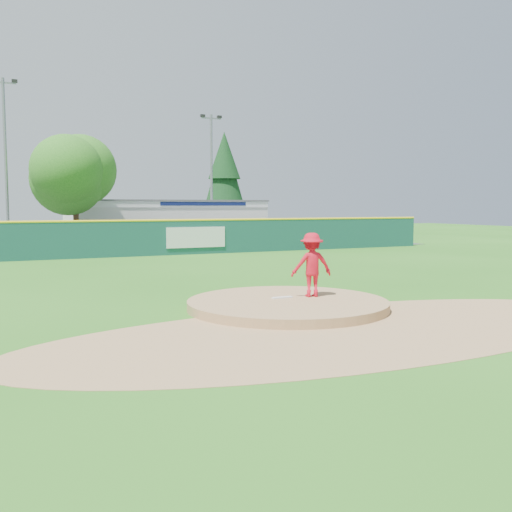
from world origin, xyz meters
name	(u,v)px	position (x,y,z in m)	size (l,w,h in m)	color
ground	(287,309)	(0.00, 0.00, 0.00)	(120.00, 120.00, 0.00)	#286B19
pitchers_mound	(287,309)	(0.00, 0.00, 0.00)	(5.50, 5.50, 0.50)	#9E774C
pitching_rubber	(282,298)	(0.00, 0.30, 0.27)	(0.60, 0.15, 0.04)	white
infield_dirt_arc	(351,330)	(0.00, -3.00, 0.01)	(15.40, 15.40, 0.01)	#9E774C
parking_lot	(102,246)	(0.00, 27.00, 0.01)	(44.00, 16.00, 0.02)	#38383A
pitcher	(312,265)	(0.90, 0.22, 1.16)	(1.17, 0.67, 1.81)	red
van	(171,236)	(4.38, 24.86, 0.71)	(2.29, 4.97, 1.38)	silver
pool_building_grp	(164,220)	(6.00, 31.99, 1.66)	(15.20, 8.20, 3.31)	silver
fence_banners	(55,241)	(-4.10, 17.92, 1.00)	(19.28, 0.04, 1.20)	#510B0F
outfield_fence	(132,237)	(0.00, 18.00, 1.09)	(40.00, 0.14, 2.07)	#164842
deciduous_tree	(75,179)	(-2.00, 25.00, 4.55)	(5.60, 5.60, 7.36)	#382314
conifer_tree	(224,177)	(13.00, 36.00, 5.54)	(4.40, 4.40, 9.50)	#382314
light_pole_left	(6,156)	(-6.00, 27.00, 6.05)	(1.75, 0.25, 11.00)	gray
light_pole_right	(211,172)	(9.00, 29.00, 5.54)	(1.75, 0.25, 10.00)	gray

